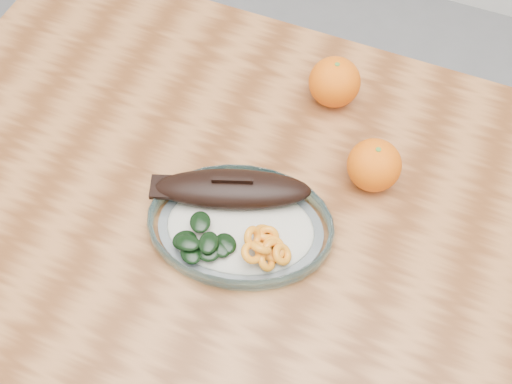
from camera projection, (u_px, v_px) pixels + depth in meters
ground at (256, 365)px, 1.60m from camera, size 3.00×3.00×0.00m
dining_table at (255, 243)px, 1.05m from camera, size 1.20×0.80×0.75m
plated_meal at (240, 223)px, 0.94m from camera, size 0.60×0.60×0.08m
orange_left at (335, 82)px, 1.05m from camera, size 0.09×0.09×0.09m
orange_right at (374, 165)px, 0.96m from camera, size 0.08×0.08×0.08m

